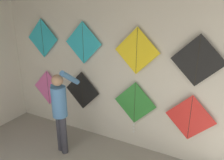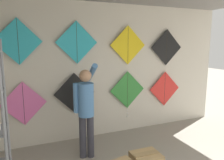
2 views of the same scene
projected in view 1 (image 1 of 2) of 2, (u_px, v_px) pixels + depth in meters
back_panel at (112, 75)px, 4.24m from camera, size 5.87×0.06×2.80m
shopkeeper at (60, 107)px, 3.97m from camera, size 0.41×0.53×1.66m
kite_0 at (48, 88)px, 5.04m from camera, size 0.83×0.01×0.83m
kite_1 at (82, 91)px, 4.59m from camera, size 0.83×0.01×0.83m
kite_2 at (135, 104)px, 4.08m from camera, size 0.83×0.04×1.04m
kite_3 at (190, 118)px, 3.66m from camera, size 0.83×0.01×0.83m
kite_4 at (42, 38)px, 4.68m from camera, size 0.83×0.01×0.83m
kite_5 at (83, 43)px, 4.23m from camera, size 0.83×0.01×0.83m
kite_6 at (137, 51)px, 3.76m from camera, size 0.83×0.01×0.83m
kite_7 at (198, 61)px, 3.34m from camera, size 0.83×0.01×0.83m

